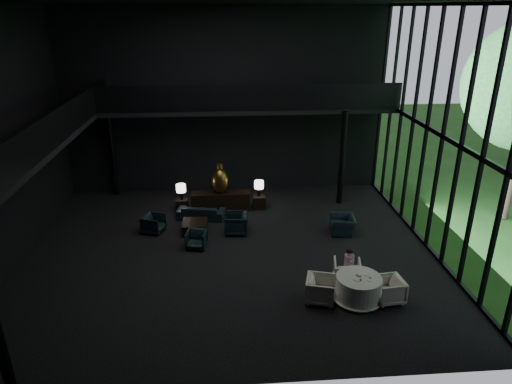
{
  "coord_description": "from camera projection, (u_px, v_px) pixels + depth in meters",
  "views": [
    {
      "loc": [
        -0.16,
        -13.84,
        7.86
      ],
      "look_at": [
        0.92,
        0.5,
        2.03
      ],
      "focal_mm": 32.0,
      "sensor_mm": 36.0,
      "label": 1
    }
  ],
  "objects": [
    {
      "name": "coffee_cup",
      "position": [
        370.0,
        277.0,
        12.88
      ],
      "size": [
        0.09,
        0.09,
        0.06
      ],
      "primitive_type": "cylinder",
      "rotation": [
        0.0,
        0.0,
        0.21
      ],
      "color": "white",
      "rests_on": "saucer"
    },
    {
      "name": "mezzanine_left",
      "position": [
        30.0,
        144.0,
        13.83
      ],
      "size": [
        2.0,
        12.0,
        0.25
      ],
      "primitive_type": "cube",
      "color": "black",
      "rests_on": "wall_left"
    },
    {
      "name": "plate_a",
      "position": [
        357.0,
        279.0,
        12.83
      ],
      "size": [
        0.24,
        0.24,
        0.01
      ],
      "primitive_type": "cylinder",
      "rotation": [
        0.0,
        0.0,
        -0.03
      ],
      "color": "white",
      "rests_on": "dining_table"
    },
    {
      "name": "table_lamp_right",
      "position": [
        259.0,
        185.0,
        18.88
      ],
      "size": [
        0.39,
        0.39,
        0.66
      ],
      "color": "black",
      "rests_on": "side_table_right"
    },
    {
      "name": "cream_pot",
      "position": [
        361.0,
        280.0,
        12.75
      ],
      "size": [
        0.07,
        0.07,
        0.07
      ],
      "primitive_type": "cylinder",
      "rotation": [
        0.0,
        0.0,
        -0.21
      ],
      "color": "#99999E",
      "rests_on": "dining_table"
    },
    {
      "name": "lounge_armchair_west",
      "position": [
        154.0,
        223.0,
        17.06
      ],
      "size": [
        0.86,
        0.89,
        0.73
      ],
      "primitive_type": "imported",
      "rotation": [
        0.0,
        0.0,
        1.23
      ],
      "color": "black",
      "rests_on": "floor"
    },
    {
      "name": "floor",
      "position": [
        230.0,
        252.0,
        15.75
      ],
      "size": [
        14.0,
        12.0,
        0.02
      ],
      "primitive_type": "cube",
      "color": "black",
      "rests_on": "ground"
    },
    {
      "name": "saucer",
      "position": [
        370.0,
        280.0,
        12.8
      ],
      "size": [
        0.21,
        0.21,
        0.01
      ],
      "primitive_type": "cylinder",
      "rotation": [
        0.0,
        0.0,
        -0.38
      ],
      "color": "white",
      "rests_on": "dining_table"
    },
    {
      "name": "wall_back",
      "position": [
        225.0,
        103.0,
        19.79
      ],
      "size": [
        14.0,
        0.04,
        8.0
      ],
      "primitive_type": "cube",
      "color": "black",
      "rests_on": "ground"
    },
    {
      "name": "plate_b",
      "position": [
        367.0,
        274.0,
        13.09
      ],
      "size": [
        0.3,
        0.3,
        0.02
      ],
      "primitive_type": "cylinder",
      "rotation": [
        0.0,
        0.0,
        -0.36
      ],
      "color": "white",
      "rests_on": "dining_table"
    },
    {
      "name": "dining_table",
      "position": [
        358.0,
        290.0,
        13.1
      ],
      "size": [
        1.47,
        1.47,
        0.75
      ],
      "color": "white",
      "rests_on": "floor"
    },
    {
      "name": "table_lamp_left",
      "position": [
        181.0,
        189.0,
        18.56
      ],
      "size": [
        0.39,
        0.39,
        0.66
      ],
      "color": "black",
      "rests_on": "side_table_left"
    },
    {
      "name": "child",
      "position": [
        349.0,
        258.0,
        13.89
      ],
      "size": [
        0.3,
        0.3,
        0.63
      ],
      "rotation": [
        0.0,
        0.0,
        3.14
      ],
      "color": "pink",
      "rests_on": "dining_chair_north"
    },
    {
      "name": "dining_chair_east",
      "position": [
        389.0,
        288.0,
        13.02
      ],
      "size": [
        0.82,
        0.86,
        0.81
      ],
      "primitive_type": "imported",
      "rotation": [
        0.0,
        0.0,
        -1.47
      ],
      "color": "beige",
      "rests_on": "floor"
    },
    {
      "name": "curtain_wall",
      "position": [
        443.0,
        136.0,
        14.73
      ],
      "size": [
        0.2,
        12.0,
        8.0
      ],
      "primitive_type": null,
      "color": "black",
      "rests_on": "ground"
    },
    {
      "name": "side_table_right",
      "position": [
        259.0,
        202.0,
        19.14
      ],
      "size": [
        0.5,
        0.5,
        0.55
      ],
      "primitive_type": "cube",
      "color": "black",
      "rests_on": "floor"
    },
    {
      "name": "ceiling",
      "position": [
        224.0,
        2.0,
        12.74
      ],
      "size": [
        14.0,
        12.0,
        0.02
      ],
      "primitive_type": "cube",
      "color": "black",
      "rests_on": "ground"
    },
    {
      "name": "wall_front",
      "position": [
        233.0,
        225.0,
        8.7
      ],
      "size": [
        14.0,
        0.04,
        8.0
      ],
      "primitive_type": "cube",
      "color": "black",
      "rests_on": "ground"
    },
    {
      "name": "window_armchair",
      "position": [
        343.0,
        223.0,
        17.02
      ],
      "size": [
        0.69,
        0.97,
        0.79
      ],
      "primitive_type": "imported",
      "rotation": [
        0.0,
        0.0,
        -1.68
      ],
      "color": "#17272B",
      "rests_on": "floor"
    },
    {
      "name": "railing_back",
      "position": [
        251.0,
        97.0,
        17.79
      ],
      "size": [
        12.0,
        0.06,
        1.0
      ],
      "primitive_type": "cube",
      "color": "black",
      "rests_on": "mezzanine_back"
    },
    {
      "name": "mezzanine_back",
      "position": [
        250.0,
        107.0,
        18.94
      ],
      "size": [
        12.0,
        2.0,
        0.25
      ],
      "primitive_type": "cube",
      "color": "black",
      "rests_on": "wall_back"
    },
    {
      "name": "bronze_urn",
      "position": [
        220.0,
        180.0,
        18.61
      ],
      "size": [
        0.68,
        0.68,
        1.26
      ],
      "color": "#AF682F",
      "rests_on": "console"
    },
    {
      "name": "lounge_armchair_south",
      "position": [
        196.0,
        240.0,
        15.96
      ],
      "size": [
        0.7,
        0.67,
        0.62
      ],
      "primitive_type": "imported",
      "rotation": [
        0.0,
        0.0,
        -0.19
      ],
      "color": "black",
      "rests_on": "floor"
    },
    {
      "name": "railing_left",
      "position": [
        61.0,
        124.0,
        13.67
      ],
      "size": [
        0.06,
        12.0,
        1.0
      ],
      "primitive_type": "cube",
      "color": "black",
      "rests_on": "mezzanine_left"
    },
    {
      "name": "console",
      "position": [
        221.0,
        201.0,
        18.94
      ],
      "size": [
        2.41,
        0.55,
        0.77
      ],
      "primitive_type": "cube",
      "color": "black",
      "rests_on": "floor"
    },
    {
      "name": "dining_chair_west",
      "position": [
        321.0,
        288.0,
        13.01
      ],
      "size": [
        1.0,
        1.04,
        0.88
      ],
      "primitive_type": "imported",
      "rotation": [
        0.0,
        0.0,
        1.3
      ],
      "color": "beige",
      "rests_on": "floor"
    },
    {
      "name": "cereal_bowl",
      "position": [
        359.0,
        275.0,
        12.98
      ],
      "size": [
        0.16,
        0.16,
        0.08
      ],
      "primitive_type": "ellipsoid",
      "color": "white",
      "rests_on": "dining_table"
    },
    {
      "name": "side_table_left",
      "position": [
        182.0,
        205.0,
        18.86
      ],
      "size": [
        0.48,
        0.48,
        0.53
      ],
      "primitive_type": "cube",
      "color": "black",
      "rests_on": "floor"
    },
    {
      "name": "column_ne",
      "position": [
        342.0,
        159.0,
        19.03
      ],
      "size": [
        0.24,
        0.24,
        4.0
      ],
      "primitive_type": "cylinder",
      "color": "black",
      "rests_on": "floor"
    },
    {
      "name": "sofa",
      "position": [
        201.0,
        211.0,
        18.2
      ],
      "size": [
        1.73,
        0.8,
        0.65
      ],
      "primitive_type": "imported",
      "rotation": [
        0.0,
        0.0,
        2.95
      ],
      "color": "#18313E",
      "rests_on": "floor"
    },
    {
      "name": "coffee_table",
      "position": [
        195.0,
        227.0,
        17.13
      ],
      "size": [
        0.93,
        0.93,
        0.41
      ],
      "primitive_type": "cube",
      "rotation": [
        0.0,
        0.0,
        -0.01
      ],
      "color": "black",
      "rests_on": "floor"
    },
    {
      "name": "lounge_armchair_east",
      "position": [
        236.0,
        222.0,
        16.96
      ],
      "size": [
        0.91,
        0.96,
        0.92
      ],
      "primitive_type": "imported",
      "rotation": [
        0.0,
        0.0,
        -1.65
      ],
      "color": "#1C383C",
      "rests_on": "floor"
    },
    {
      "name": "dining_chair_north",
      "position": [
        347.0,
        270.0,
        13.86
      ],
      "size": [
        0.98,
        0.94,
        0.86
      ],
      "primitive_type": "imported",
      "rotation": [
        0.0,
        0.0,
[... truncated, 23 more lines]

